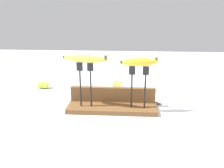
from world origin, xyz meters
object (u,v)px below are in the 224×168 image
at_px(fork_stand_left, 85,81).
at_px(banana_raised_left, 85,58).
at_px(banana_raised_right, 139,62).
at_px(fork_fallen_near, 150,100).
at_px(banana_chunk_far, 44,85).
at_px(fork_stand_right, 139,83).
at_px(banana_chunk_near, 118,85).

distance_m(fork_stand_left, banana_raised_left, 0.10).
height_order(banana_raised_right, fork_fallen_near, banana_raised_right).
bearing_deg(banana_raised_left, fork_fallen_near, 24.02).
bearing_deg(fork_stand_left, banana_raised_right, -0.00).
height_order(banana_raised_left, banana_chunk_far, banana_raised_left).
bearing_deg(fork_stand_left, fork_fallen_near, 24.03).
bearing_deg(fork_fallen_near, banana_raised_right, -116.93).
bearing_deg(fork_stand_left, fork_stand_right, -0.00).
xyz_separation_m(banana_raised_left, fork_fallen_near, (0.29, 0.13, -0.23)).
height_order(fork_stand_left, banana_chunk_near, fork_stand_left).
xyz_separation_m(fork_stand_left, banana_chunk_far, (-0.29, 0.29, -0.12)).
height_order(fork_stand_left, banana_chunk_far, fork_stand_left).
relative_size(fork_stand_left, fork_stand_right, 1.07).
bearing_deg(banana_chunk_far, banana_chunk_near, 4.95).
relative_size(fork_stand_left, fork_fallen_near, 1.36).
relative_size(fork_stand_left, banana_chunk_near, 3.26).
distance_m(banana_raised_left, banana_chunk_near, 0.41).
bearing_deg(fork_stand_left, banana_chunk_near, 68.84).
distance_m(fork_fallen_near, banana_chunk_far, 0.60).
height_order(fork_stand_right, banana_raised_left, banana_raised_left).
xyz_separation_m(banana_raised_right, banana_chunk_far, (-0.51, 0.29, -0.20)).
relative_size(banana_raised_left, banana_chunk_near, 3.31).
distance_m(banana_raised_left, banana_chunk_far, 0.46).
distance_m(banana_raised_left, banana_raised_right, 0.23).
height_order(banana_raised_right, banana_chunk_far, banana_raised_right).
bearing_deg(banana_raised_right, banana_chunk_far, 150.83).
distance_m(fork_stand_right, banana_chunk_near, 0.35).
bearing_deg(fork_fallen_near, banana_raised_left, -155.98).
distance_m(banana_raised_right, fork_fallen_near, 0.26).
height_order(banana_chunk_near, banana_chunk_far, same).
bearing_deg(banana_chunk_near, fork_stand_left, -111.16).
distance_m(banana_raised_left, fork_fallen_near, 0.39).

